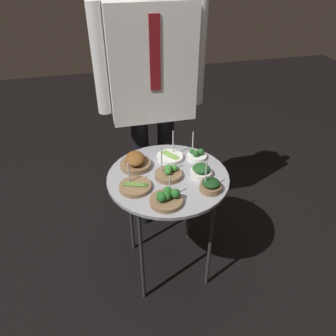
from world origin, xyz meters
The scene contains 11 objects.
ground_plane centered at (0.00, 0.00, 0.00)m, with size 8.00×8.00×0.00m, color black.
serving_cart centered at (0.00, 0.00, 0.66)m, with size 0.65×0.65×0.72m.
bowl_broccoli_front_center centered at (0.00, -0.01, 0.74)m, with size 0.14×0.14×0.18m.
bowl_broccoli_mid_right centered at (-0.06, -0.21, 0.75)m, with size 0.16×0.16×0.13m.
bowl_asparagus_back_left centered at (0.05, 0.16, 0.73)m, with size 0.15×0.15×0.16m.
bowl_spinach_front_right centered at (0.17, -0.04, 0.75)m, with size 0.12×0.12×0.06m.
bowl_asparagus_back_right centered at (-0.19, -0.07, 0.73)m, with size 0.16×0.16×0.13m.
bowl_broccoli_near_rim centered at (0.20, 0.13, 0.74)m, with size 0.11×0.11×0.16m.
bowl_roast_far_rim centered at (-0.15, 0.12, 0.75)m, with size 0.17×0.17×0.08m.
bowl_spinach_front_left centered at (0.18, -0.17, 0.75)m, with size 0.11×0.11×0.18m.
waiter_figure centered at (0.01, 0.45, 1.10)m, with size 0.64×0.24×1.74m.
Camera 1 is at (-0.34, -1.36, 1.74)m, focal length 35.00 mm.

